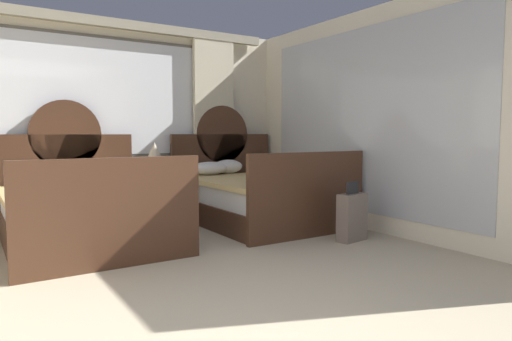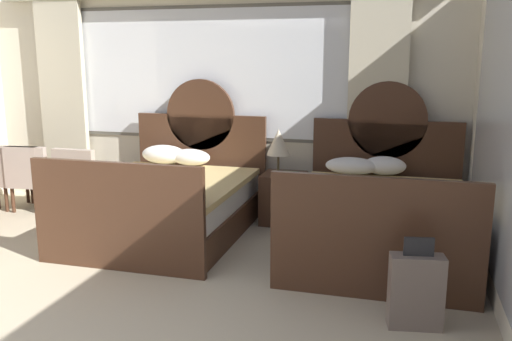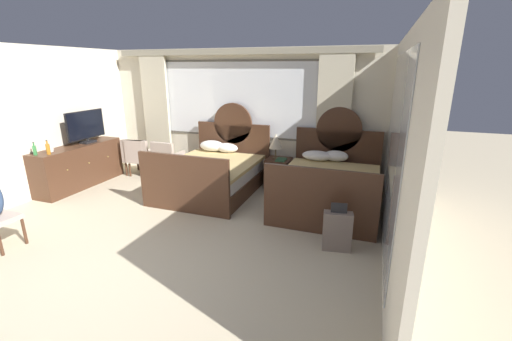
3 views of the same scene
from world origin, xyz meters
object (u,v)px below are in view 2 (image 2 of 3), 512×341
nightstand_between_beds (283,198)px  armchair_by_window_left (82,178)px  bed_near_window (168,201)px  bed_near_mirror (379,217)px  armchair_by_window_right (27,174)px  suitcase_on_floor (416,291)px  table_lamp_on_nightstand (278,143)px  book_on_nightstand (289,175)px  armchair_by_window_centre (34,174)px

nightstand_between_beds → armchair_by_window_left: armchair_by_window_left is taller
bed_near_window → bed_near_mirror: (2.21, -0.00, -0.00)m
nightstand_between_beds → armchair_by_window_right: armchair_by_window_right is taller
armchair_by_window_right → suitcase_on_floor: 4.95m
nightstand_between_beds → suitcase_on_floor: (1.42, -2.15, -0.02)m
armchair_by_window_left → suitcase_on_floor: 4.24m
bed_near_mirror → table_lamp_on_nightstand: (-1.16, 0.69, 0.58)m
armchair_by_window_left → bed_near_mirror: bearing=-6.2°
bed_near_mirror → armchair_by_window_right: size_ratio=2.59×
nightstand_between_beds → armchair_by_window_left: (-2.40, -0.31, 0.17)m
bed_near_window → suitcase_on_floor: bearing=-30.0°
table_lamp_on_nightstand → book_on_nightstand: bearing=-34.6°
bed_near_mirror → armchair_by_window_left: (-3.50, 0.38, 0.10)m
bed_near_mirror → suitcase_on_floor: bearing=-77.8°
bed_near_mirror → table_lamp_on_nightstand: size_ratio=4.17×
book_on_nightstand → table_lamp_on_nightstand: bearing=145.4°
bed_near_mirror → armchair_by_window_centre: 4.19m
bed_near_mirror → armchair_by_window_centre: bed_near_mirror is taller
table_lamp_on_nightstand → armchair_by_window_right: size_ratio=0.62×
nightstand_between_beds → table_lamp_on_nightstand: 0.64m
suitcase_on_floor → bed_near_window: bearing=150.0°
armchair_by_window_right → suitcase_on_floor: bearing=-21.8°
armchair_by_window_right → table_lamp_on_nightstand: bearing=5.8°
armchair_by_window_centre → book_on_nightstand: bearing=3.9°
armchair_by_window_left → suitcase_on_floor: size_ratio=1.24×
bed_near_window → nightstand_between_beds: size_ratio=3.72×
bed_near_window → suitcase_on_floor: 2.92m
table_lamp_on_nightstand → suitcase_on_floor: 2.69m
suitcase_on_floor → nightstand_between_beds: bearing=123.4°
armchair_by_window_right → suitcase_on_floor: (4.59, -1.84, -0.18)m
bed_near_window → suitcase_on_floor: bed_near_window is taller
table_lamp_on_nightstand → book_on_nightstand: 0.38m
suitcase_on_floor → armchair_by_window_centre: bearing=157.8°
table_lamp_on_nightstand → armchair_by_window_centre: (-3.01, -0.32, -0.47)m
armchair_by_window_centre → suitcase_on_floor: armchair_by_window_centre is taller
armchair_by_window_left → suitcase_on_floor: armchair_by_window_left is taller
armchair_by_window_centre → suitcase_on_floor: (4.49, -1.84, -0.18)m
bed_near_window → armchair_by_window_centre: bed_near_window is taller
bed_near_window → book_on_nightstand: 1.35m
table_lamp_on_nightstand → suitcase_on_floor: table_lamp_on_nightstand is taller
bed_near_window → armchair_by_window_centre: 2.00m
table_lamp_on_nightstand → book_on_nightstand: size_ratio=1.96×
armchair_by_window_left → armchair_by_window_centre: bearing=180.0°
armchair_by_window_centre → suitcase_on_floor: bearing=-22.2°
armchair_by_window_centre → suitcase_on_floor: size_ratio=1.24×
nightstand_between_beds → armchair_by_window_centre: (-3.08, -0.31, 0.17)m
armchair_by_window_left → armchair_by_window_centre: size_ratio=1.00×
nightstand_between_beds → book_on_nightstand: 0.32m
armchair_by_window_right → armchair_by_window_centre: bearing=0.2°
bed_near_window → table_lamp_on_nightstand: bearing=33.4°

